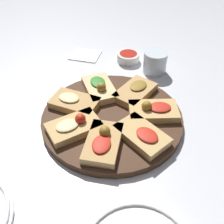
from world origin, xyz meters
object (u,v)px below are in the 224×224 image
object	(u,v)px
serving_board	(112,118)
dipping_bowl	(128,57)
napkin_stack	(85,55)
water_glass	(155,62)

from	to	relation	value
serving_board	dipping_bowl	bearing A→B (deg)	-79.93
serving_board	napkin_stack	size ratio (longest dim) A/B	3.59
serving_board	napkin_stack	world-z (taller)	serving_board
napkin_stack	serving_board	bearing A→B (deg)	126.49
napkin_stack	dipping_bowl	bearing A→B (deg)	-173.47
water_glass	napkin_stack	world-z (taller)	water_glass
water_glass	dipping_bowl	bearing A→B (deg)	-17.88
serving_board	napkin_stack	xyz separation A→B (m)	(0.23, -0.31, -0.01)
water_glass	napkin_stack	bearing A→B (deg)	-3.25
serving_board	dipping_bowl	xyz separation A→B (m)	(0.06, -0.33, 0.01)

